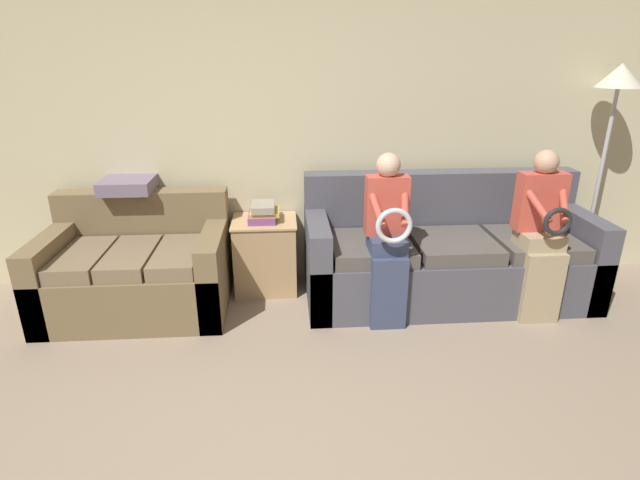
{
  "coord_description": "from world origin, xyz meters",
  "views": [
    {
      "loc": [
        0.08,
        -1.46,
        1.9
      ],
      "look_at": [
        0.3,
        1.59,
        0.73
      ],
      "focal_mm": 28.0,
      "sensor_mm": 36.0,
      "label": 1
    }
  ],
  "objects_px": {
    "book_stack": "(263,212)",
    "child_right_seated": "(541,230)",
    "couch_main": "(446,256)",
    "couch_side": "(139,270)",
    "child_left_seated": "(388,234)",
    "throw_pillow": "(128,185)",
    "floor_lamp": "(616,98)",
    "side_shelf": "(265,254)"
  },
  "relations": [
    {
      "from": "couch_main",
      "to": "child_left_seated",
      "type": "distance_m",
      "value": 0.75
    },
    {
      "from": "couch_main",
      "to": "child_right_seated",
      "type": "xyz_separation_m",
      "value": [
        0.57,
        -0.36,
        0.33
      ]
    },
    {
      "from": "child_right_seated",
      "to": "side_shelf",
      "type": "xyz_separation_m",
      "value": [
        -2.03,
        0.58,
        -0.36
      ]
    },
    {
      "from": "child_left_seated",
      "to": "child_right_seated",
      "type": "distance_m",
      "value": 1.13
    },
    {
      "from": "child_left_seated",
      "to": "book_stack",
      "type": "relative_size",
      "value": 3.91
    },
    {
      "from": "child_left_seated",
      "to": "child_right_seated",
      "type": "bearing_deg",
      "value": 0.16
    },
    {
      "from": "throw_pillow",
      "to": "book_stack",
      "type": "bearing_deg",
      "value": -4.2
    },
    {
      "from": "couch_main",
      "to": "book_stack",
      "type": "height_order",
      "value": "couch_main"
    },
    {
      "from": "couch_main",
      "to": "couch_side",
      "type": "distance_m",
      "value": 2.43
    },
    {
      "from": "child_left_seated",
      "to": "side_shelf",
      "type": "relative_size",
      "value": 2.04
    },
    {
      "from": "child_right_seated",
      "to": "child_left_seated",
      "type": "bearing_deg",
      "value": -179.84
    },
    {
      "from": "child_right_seated",
      "to": "book_stack",
      "type": "distance_m",
      "value": 2.11
    },
    {
      "from": "book_stack",
      "to": "child_right_seated",
      "type": "bearing_deg",
      "value": -15.93
    },
    {
      "from": "side_shelf",
      "to": "throw_pillow",
      "type": "distance_m",
      "value": 1.21
    },
    {
      "from": "child_left_seated",
      "to": "book_stack",
      "type": "bearing_deg",
      "value": 147.04
    },
    {
      "from": "child_right_seated",
      "to": "floor_lamp",
      "type": "bearing_deg",
      "value": 37.79
    },
    {
      "from": "couch_main",
      "to": "book_stack",
      "type": "xyz_separation_m",
      "value": [
        -1.46,
        0.22,
        0.33
      ]
    },
    {
      "from": "couch_side",
      "to": "throw_pillow",
      "type": "height_order",
      "value": "throw_pillow"
    },
    {
      "from": "couch_side",
      "to": "throw_pillow",
      "type": "xyz_separation_m",
      "value": [
        -0.09,
        0.32,
        0.6
      ]
    },
    {
      "from": "couch_side",
      "to": "floor_lamp",
      "type": "distance_m",
      "value": 3.96
    },
    {
      "from": "book_stack",
      "to": "couch_main",
      "type": "bearing_deg",
      "value": -8.6
    },
    {
      "from": "couch_main",
      "to": "side_shelf",
      "type": "bearing_deg",
      "value": 171.43
    },
    {
      "from": "child_left_seated",
      "to": "floor_lamp",
      "type": "xyz_separation_m",
      "value": [
        1.89,
        0.59,
        0.86
      ]
    },
    {
      "from": "side_shelf",
      "to": "throw_pillow",
      "type": "relative_size",
      "value": 1.55
    },
    {
      "from": "couch_main",
      "to": "throw_pillow",
      "type": "xyz_separation_m",
      "value": [
        -2.52,
        0.3,
        0.56
      ]
    },
    {
      "from": "couch_main",
      "to": "couch_side",
      "type": "bearing_deg",
      "value": -179.48
    },
    {
      "from": "child_right_seated",
      "to": "throw_pillow",
      "type": "height_order",
      "value": "child_right_seated"
    },
    {
      "from": "couch_main",
      "to": "couch_side",
      "type": "height_order",
      "value": "couch_main"
    },
    {
      "from": "child_right_seated",
      "to": "book_stack",
      "type": "relative_size",
      "value": 3.93
    },
    {
      "from": "couch_main",
      "to": "side_shelf",
      "type": "relative_size",
      "value": 3.7
    },
    {
      "from": "couch_main",
      "to": "couch_side",
      "type": "relative_size",
      "value": 1.67
    },
    {
      "from": "couch_main",
      "to": "throw_pillow",
      "type": "height_order",
      "value": "couch_main"
    },
    {
      "from": "side_shelf",
      "to": "book_stack",
      "type": "xyz_separation_m",
      "value": [
        -0.01,
        0.0,
        0.36
      ]
    },
    {
      "from": "book_stack",
      "to": "throw_pillow",
      "type": "distance_m",
      "value": 1.08
    },
    {
      "from": "book_stack",
      "to": "floor_lamp",
      "type": "bearing_deg",
      "value": 0.16
    },
    {
      "from": "couch_main",
      "to": "floor_lamp",
      "type": "xyz_separation_m",
      "value": [
        1.32,
        0.23,
        1.2
      ]
    },
    {
      "from": "child_right_seated",
      "to": "floor_lamp",
      "type": "relative_size",
      "value": 0.69
    },
    {
      "from": "throw_pillow",
      "to": "child_right_seated",
      "type": "bearing_deg",
      "value": -12.03
    },
    {
      "from": "child_left_seated",
      "to": "book_stack",
      "type": "xyz_separation_m",
      "value": [
        -0.9,
        0.58,
        -0.01
      ]
    },
    {
      "from": "couch_side",
      "to": "child_right_seated",
      "type": "bearing_deg",
      "value": -6.4
    },
    {
      "from": "child_right_seated",
      "to": "couch_side",
      "type": "bearing_deg",
      "value": 173.6
    },
    {
      "from": "side_shelf",
      "to": "floor_lamp",
      "type": "xyz_separation_m",
      "value": [
        2.78,
        0.01,
        1.23
      ]
    }
  ]
}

